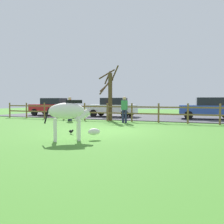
{
  "coord_description": "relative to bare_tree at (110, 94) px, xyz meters",
  "views": [
    {
      "loc": [
        4.57,
        -10.13,
        1.39
      ],
      "look_at": [
        -0.21,
        1.12,
        0.82
      ],
      "focal_mm": 39.1,
      "sensor_mm": 36.0,
      "label": 1
    }
  ],
  "objects": [
    {
      "name": "zebra",
      "position": [
        2.09,
        -8.31,
        -0.95
      ],
      "size": [
        1.61,
        1.38,
        1.41
      ],
      "color": "white",
      "rests_on": "ground_plane"
    },
    {
      "name": "bare_tree",
      "position": [
        0.0,
        0.0,
        0.0
      ],
      "size": [
        1.43,
        1.25,
        3.82
      ],
      "color": "#513A23",
      "rests_on": "ground_plane"
    },
    {
      "name": "parked_car_blue",
      "position": [
        6.27,
        3.53,
        -1.03
      ],
      "size": [
        4.17,
        2.26,
        1.56
      ],
      "color": "#2D4CAD",
      "rests_on": "parking_asphalt"
    },
    {
      "name": "crow_on_grass",
      "position": [
        1.28,
        -6.94,
        -1.75
      ],
      "size": [
        0.21,
        0.1,
        0.2
      ],
      "color": "black",
      "rests_on": "ground_plane"
    },
    {
      "name": "parking_asphalt",
      "position": [
        2.16,
        3.97,
        -1.85
      ],
      "size": [
        28.0,
        7.4,
        0.05
      ],
      "primitive_type": "cube",
      "color": "#47474C",
      "rests_on": "ground_plane"
    },
    {
      "name": "paddock_fence",
      "position": [
        1.71,
        -0.33,
        -1.18
      ],
      "size": [
        21.21,
        0.11,
        1.22
      ],
      "color": "brown",
      "rests_on": "ground_plane"
    },
    {
      "name": "parked_car_red",
      "position": [
        -6.93,
        2.89,
        -1.03
      ],
      "size": [
        4.15,
        2.2,
        1.56
      ],
      "color": "red",
      "rests_on": "parking_asphalt"
    },
    {
      "name": "visitor_left_of_tree",
      "position": [
        -2.47,
        -1.22,
        -0.97
      ],
      "size": [
        0.38,
        0.25,
        1.64
      ],
      "color": "#232847",
      "rests_on": "ground_plane"
    },
    {
      "name": "ground_plane",
      "position": [
        2.16,
        -5.33,
        -1.87
      ],
      "size": [
        60.0,
        60.0,
        0.0
      ],
      "primitive_type": "plane",
      "color": "#47842D"
    },
    {
      "name": "parked_car_white",
      "position": [
        -1.17,
        3.28,
        -1.03
      ],
      "size": [
        4.09,
        2.06,
        1.56
      ],
      "color": "white",
      "rests_on": "parking_asphalt"
    },
    {
      "name": "visitor_right_of_tree",
      "position": [
        1.5,
        -1.17,
        -0.97
      ],
      "size": [
        0.37,
        0.23,
        1.64
      ],
      "color": "#232847",
      "rests_on": "ground_plane"
    }
  ]
}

